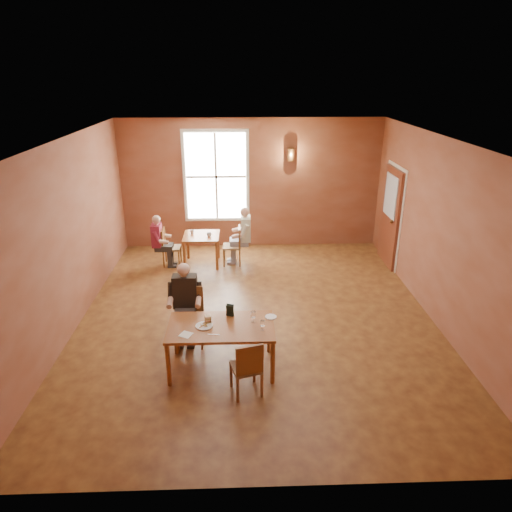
{
  "coord_description": "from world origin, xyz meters",
  "views": [
    {
      "loc": [
        -0.25,
        -6.93,
        3.97
      ],
      "look_at": [
        0.0,
        0.2,
        1.05
      ],
      "focal_mm": 32.0,
      "sensor_mm": 36.0,
      "label": 1
    }
  ],
  "objects_px": {
    "main_table": "(222,347)",
    "chair_diner_white": "(232,246)",
    "chair_empty": "(246,366)",
    "diner_maroon": "(170,241)",
    "chair_diner_main": "(190,318)",
    "chair_diner_maroon": "(172,247)",
    "diner_main": "(189,310)",
    "second_table": "(202,250)",
    "diner_white": "(233,238)"
  },
  "relations": [
    {
      "from": "main_table",
      "to": "chair_diner_white",
      "type": "bearing_deg",
      "value": 88.59
    },
    {
      "from": "chair_empty",
      "to": "chair_diner_white",
      "type": "xyz_separation_m",
      "value": [
        -0.24,
        4.34,
        0.02
      ]
    },
    {
      "from": "chair_diner_white",
      "to": "diner_maroon",
      "type": "bearing_deg",
      "value": 90.0
    },
    {
      "from": "chair_diner_main",
      "to": "chair_diner_white",
      "type": "relative_size",
      "value": 1.05
    },
    {
      "from": "diner_maroon",
      "to": "chair_diner_maroon",
      "type": "bearing_deg",
      "value": 90.0
    },
    {
      "from": "diner_main",
      "to": "chair_empty",
      "type": "xyz_separation_m",
      "value": [
        0.84,
        -1.17,
        -0.2
      ]
    },
    {
      "from": "chair_diner_main",
      "to": "second_table",
      "type": "distance_m",
      "value": 3.15
    },
    {
      "from": "chair_diner_main",
      "to": "chair_diner_maroon",
      "type": "xyz_separation_m",
      "value": [
        -0.71,
        3.15,
        -0.04
      ]
    },
    {
      "from": "chair_empty",
      "to": "diner_main",
      "type": "bearing_deg",
      "value": 109.62
    },
    {
      "from": "diner_main",
      "to": "chair_diner_maroon",
      "type": "relative_size",
      "value": 1.48
    },
    {
      "from": "second_table",
      "to": "chair_diner_maroon",
      "type": "bearing_deg",
      "value": 180.0
    },
    {
      "from": "main_table",
      "to": "diner_main",
      "type": "bearing_deg",
      "value": 128.88
    },
    {
      "from": "main_table",
      "to": "diner_white",
      "type": "height_order",
      "value": "diner_white"
    },
    {
      "from": "diner_main",
      "to": "diner_white",
      "type": "distance_m",
      "value": 3.24
    },
    {
      "from": "chair_diner_main",
      "to": "diner_maroon",
      "type": "relative_size",
      "value": 0.81
    },
    {
      "from": "chair_diner_main",
      "to": "diner_white",
      "type": "relative_size",
      "value": 0.74
    },
    {
      "from": "diner_white",
      "to": "chair_diner_main",
      "type": "bearing_deg",
      "value": 168.8
    },
    {
      "from": "chair_empty",
      "to": "chair_diner_white",
      "type": "bearing_deg",
      "value": 77.16
    },
    {
      "from": "chair_diner_maroon",
      "to": "diner_maroon",
      "type": "height_order",
      "value": "diner_maroon"
    },
    {
      "from": "main_table",
      "to": "diner_main",
      "type": "relative_size",
      "value": 1.21
    },
    {
      "from": "chair_diner_white",
      "to": "diner_white",
      "type": "height_order",
      "value": "diner_white"
    },
    {
      "from": "main_table",
      "to": "chair_diner_white",
      "type": "distance_m",
      "value": 3.8
    },
    {
      "from": "second_table",
      "to": "diner_maroon",
      "type": "xyz_separation_m",
      "value": [
        -0.68,
        0.0,
        0.22
      ]
    },
    {
      "from": "diner_main",
      "to": "chair_diner_maroon",
      "type": "bearing_deg",
      "value": -77.46
    },
    {
      "from": "chair_diner_white",
      "to": "diner_maroon",
      "type": "xyz_separation_m",
      "value": [
        -1.33,
        0.0,
        0.13
      ]
    },
    {
      "from": "chair_empty",
      "to": "second_table",
      "type": "height_order",
      "value": "chair_empty"
    },
    {
      "from": "main_table",
      "to": "chair_diner_main",
      "type": "distance_m",
      "value": 0.83
    },
    {
      "from": "chair_empty",
      "to": "diner_white",
      "type": "bearing_deg",
      "value": 76.77
    },
    {
      "from": "chair_diner_white",
      "to": "diner_white",
      "type": "bearing_deg",
      "value": -90.0
    },
    {
      "from": "diner_main",
      "to": "chair_diner_main",
      "type": "bearing_deg",
      "value": -90.0
    },
    {
      "from": "diner_main",
      "to": "chair_empty",
      "type": "relative_size",
      "value": 1.5
    },
    {
      "from": "chair_diner_main",
      "to": "diner_white",
      "type": "distance_m",
      "value": 3.21
    },
    {
      "from": "chair_diner_white",
      "to": "chair_diner_maroon",
      "type": "height_order",
      "value": "chair_diner_white"
    },
    {
      "from": "chair_empty",
      "to": "diner_maroon",
      "type": "xyz_separation_m",
      "value": [
        -1.57,
        4.34,
        0.15
      ]
    },
    {
      "from": "chair_diner_main",
      "to": "diner_main",
      "type": "xyz_separation_m",
      "value": [
        0.0,
        -0.03,
        0.16
      ]
    },
    {
      "from": "main_table",
      "to": "second_table",
      "type": "bearing_deg",
      "value": 98.34
    },
    {
      "from": "chair_diner_maroon",
      "to": "second_table",
      "type": "bearing_deg",
      "value": 90.0
    },
    {
      "from": "main_table",
      "to": "second_table",
      "type": "relative_size",
      "value": 1.93
    },
    {
      "from": "diner_white",
      "to": "chair_diner_maroon",
      "type": "height_order",
      "value": "diner_white"
    },
    {
      "from": "diner_maroon",
      "to": "chair_diner_white",
      "type": "bearing_deg",
      "value": 90.0
    },
    {
      "from": "main_table",
      "to": "diner_white",
      "type": "relative_size",
      "value": 1.21
    },
    {
      "from": "diner_white",
      "to": "chair_diner_maroon",
      "type": "xyz_separation_m",
      "value": [
        -1.33,
        0.0,
        -0.2
      ]
    },
    {
      "from": "main_table",
      "to": "diner_white",
      "type": "distance_m",
      "value": 3.81
    },
    {
      "from": "diner_main",
      "to": "diner_maroon",
      "type": "relative_size",
      "value": 1.09
    },
    {
      "from": "diner_main",
      "to": "chair_diner_white",
      "type": "distance_m",
      "value": 3.24
    },
    {
      "from": "chair_diner_main",
      "to": "diner_main",
      "type": "distance_m",
      "value": 0.16
    },
    {
      "from": "main_table",
      "to": "chair_diner_maroon",
      "type": "height_order",
      "value": "chair_diner_maroon"
    },
    {
      "from": "chair_diner_maroon",
      "to": "diner_maroon",
      "type": "xyz_separation_m",
      "value": [
        -0.03,
        0.0,
        0.15
      ]
    },
    {
      "from": "chair_diner_main",
      "to": "diner_maroon",
      "type": "bearing_deg",
      "value": -76.82
    },
    {
      "from": "second_table",
      "to": "diner_main",
      "type": "bearing_deg",
      "value": -88.98
    }
  ]
}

